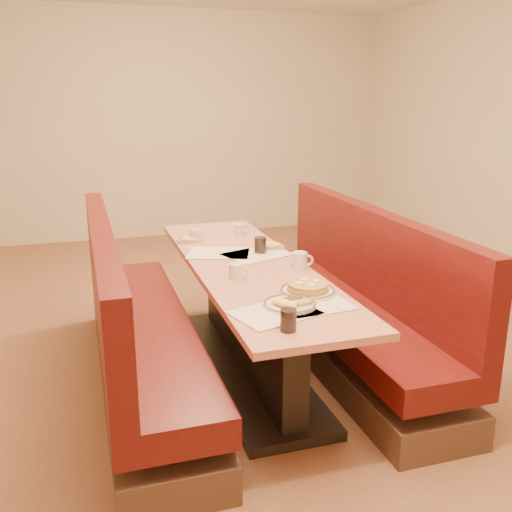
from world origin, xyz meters
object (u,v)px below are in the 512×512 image
object	(u,v)px
booth_right	(349,309)
pancake_plate	(308,289)
coffee_mug_c	(240,229)
coffee_mug_b	(237,271)
coffee_mug_a	(300,260)
booth_left	(135,334)
coffee_mug_d	(196,234)
soda_tumbler_near	(288,320)
eggs_plate	(289,304)
soda_tumbler_mid	(260,245)
diner_table	(248,319)

from	to	relation	value
booth_right	pancake_plate	size ratio (longest dim) A/B	8.22
coffee_mug_c	coffee_mug_b	bearing A→B (deg)	-105.85
coffee_mug_a	booth_right	bearing A→B (deg)	38.78
coffee_mug_b	coffee_mug_c	bearing A→B (deg)	92.37
booth_left	coffee_mug_d	distance (m)	1.00
pancake_plate	soda_tumbler_near	world-z (taller)	soda_tumbler_near
pancake_plate	coffee_mug_c	distance (m)	1.41
eggs_plate	soda_tumbler_near	xyz separation A→B (m)	(-0.11, -0.28, 0.04)
coffee_mug_b	coffee_mug_c	xyz separation A→B (m)	(0.31, 1.04, -0.00)
booth_left	pancake_plate	size ratio (longest dim) A/B	8.22
coffee_mug_b	soda_tumbler_mid	world-z (taller)	soda_tumbler_mid
booth_right	soda_tumbler_near	xyz separation A→B (m)	(-0.86, -1.07, 0.44)
coffee_mug_c	booth_right	bearing A→B (deg)	-53.04
booth_left	soda_tumbler_mid	bearing A→B (deg)	14.31
coffee_mug_c	coffee_mug_d	size ratio (longest dim) A/B	1.07
eggs_plate	soda_tumbler_near	world-z (taller)	soda_tumbler_near
pancake_plate	diner_table	bearing A→B (deg)	103.52
diner_table	soda_tumbler_mid	size ratio (longest dim) A/B	22.36
coffee_mug_b	pancake_plate	bearing A→B (deg)	-31.66
soda_tumbler_mid	pancake_plate	bearing A→B (deg)	-90.19
coffee_mug_c	coffee_mug_d	world-z (taller)	coffee_mug_c
booth_left	coffee_mug_b	bearing A→B (deg)	-24.24
booth_left	eggs_plate	size ratio (longest dim) A/B	9.13
pancake_plate	eggs_plate	bearing A→B (deg)	-135.68
pancake_plate	coffee_mug_a	world-z (taller)	coffee_mug_a
eggs_plate	coffee_mug_d	bearing A→B (deg)	96.63
pancake_plate	eggs_plate	size ratio (longest dim) A/B	1.11
pancake_plate	booth_right	bearing A→B (deg)	47.30
booth_right	coffee_mug_d	distance (m)	1.25
booth_right	coffee_mug_a	bearing A→B (deg)	-157.88
coffee_mug_b	coffee_mug_c	distance (m)	1.09
booth_right	coffee_mug_d	size ratio (longest dim) A/B	24.20
eggs_plate	coffee_mug_d	world-z (taller)	coffee_mug_d
eggs_plate	soda_tumbler_near	bearing A→B (deg)	-111.70
coffee_mug_a	pancake_plate	bearing A→B (deg)	-89.85
diner_table	pancake_plate	world-z (taller)	pancake_plate
diner_table	coffee_mug_a	xyz separation A→B (m)	(0.28, -0.18, 0.43)
diner_table	soda_tumbler_near	bearing A→B (deg)	-96.77
diner_table	soda_tumbler_near	world-z (taller)	soda_tumbler_near
soda_tumbler_near	pancake_plate	bearing A→B (deg)	57.90
booth_left	coffee_mug_a	world-z (taller)	booth_left
booth_left	soda_tumbler_mid	world-z (taller)	booth_left
soda_tumbler_mid	coffee_mug_a	bearing A→B (deg)	-72.38
coffee_mug_b	soda_tumbler_near	bearing A→B (deg)	-69.46
booth_left	soda_tumbler_near	size ratio (longest dim) A/B	23.99
coffee_mug_c	eggs_plate	bearing A→B (deg)	-95.69
booth_right	soda_tumbler_mid	bearing A→B (deg)	158.64
eggs_plate	soda_tumbler_mid	xyz separation A→B (m)	(0.17, 1.02, 0.04)
eggs_plate	booth_right	bearing A→B (deg)	46.66
booth_right	booth_left	bearing A→B (deg)	180.00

